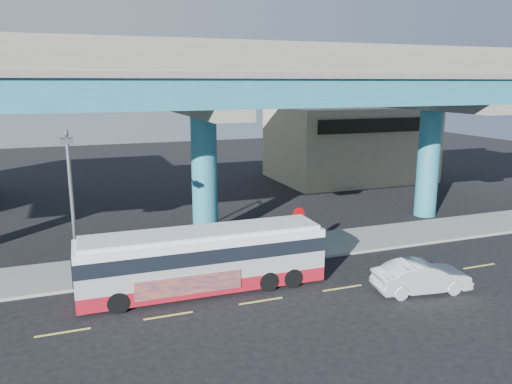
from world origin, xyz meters
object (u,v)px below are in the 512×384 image
object	(u,v)px
street_lamp	(71,188)
stop_sign	(298,221)
sedan	(421,277)
transit_bus	(204,258)

from	to	relation	value
street_lamp	stop_sign	distance (m)	11.53
street_lamp	stop_sign	size ratio (longest dim) A/B	2.69
sedan	stop_sign	size ratio (longest dim) A/B	1.71
sedan	street_lamp	distance (m)	15.92
sedan	transit_bus	bearing A→B (deg)	76.76
transit_bus	stop_sign	bearing A→B (deg)	23.80
transit_bus	sedan	size ratio (longest dim) A/B	2.46
sedan	street_lamp	size ratio (longest dim) A/B	0.64
transit_bus	sedan	xyz separation A→B (m)	(9.10, -3.55, -0.83)
sedan	street_lamp	bearing A→B (deg)	77.82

